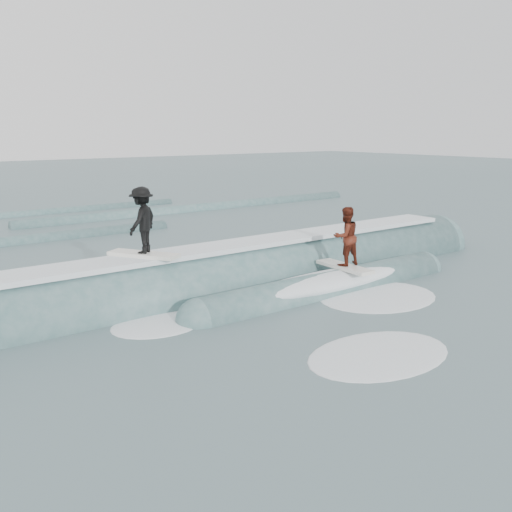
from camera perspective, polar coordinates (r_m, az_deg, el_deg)
ground at (r=15.21m, az=5.00°, el=-5.48°), size 160.00×160.00×0.00m
breaking_wave at (r=17.48m, az=-0.76°, el=-2.90°), size 22.34×4.04×2.52m
surfer_black at (r=15.58m, az=-11.31°, el=3.29°), size 1.51×1.99×1.89m
surfer_red at (r=17.18m, az=8.95°, el=1.66°), size 0.92×2.03×1.86m
whitewater at (r=15.86m, az=8.58°, el=-4.82°), size 12.83×7.02×0.10m
far_swells at (r=30.41m, az=-17.53°, el=3.11°), size 37.87×8.65×0.80m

